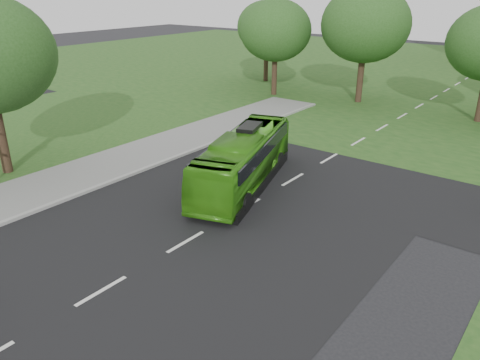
{
  "coord_description": "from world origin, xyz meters",
  "views": [
    {
      "loc": [
        11.38,
        -9.36,
        9.3
      ],
      "look_at": [
        0.18,
        5.27,
        1.6
      ],
      "focal_mm": 35.0,
      "sensor_mm": 36.0,
      "label": 1
    }
  ],
  "objects_px": {
    "tree_park_b": "(366,24)",
    "tree_park_f": "(267,27)",
    "bus": "(244,160)",
    "tree_park_a": "(276,30)"
  },
  "relations": [
    {
      "from": "tree_park_f",
      "to": "bus",
      "type": "relative_size",
      "value": 0.84
    },
    {
      "from": "tree_park_f",
      "to": "bus",
      "type": "height_order",
      "value": "tree_park_f"
    },
    {
      "from": "tree_park_b",
      "to": "bus",
      "type": "relative_size",
      "value": 0.99
    },
    {
      "from": "tree_park_f",
      "to": "bus",
      "type": "bearing_deg",
      "value": -57.76
    },
    {
      "from": "tree_park_b",
      "to": "tree_park_f",
      "type": "height_order",
      "value": "tree_park_b"
    },
    {
      "from": "tree_park_a",
      "to": "tree_park_b",
      "type": "height_order",
      "value": "tree_park_b"
    },
    {
      "from": "tree_park_a",
      "to": "tree_park_f",
      "type": "bearing_deg",
      "value": 131.14
    },
    {
      "from": "tree_park_b",
      "to": "tree_park_f",
      "type": "xyz_separation_m",
      "value": [
        -11.7,
        2.95,
        -0.92
      ]
    },
    {
      "from": "tree_park_b",
      "to": "bus",
      "type": "xyz_separation_m",
      "value": [
        3.06,
        -20.44,
        -5.03
      ]
    },
    {
      "from": "tree_park_a",
      "to": "bus",
      "type": "height_order",
      "value": "tree_park_a"
    }
  ]
}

